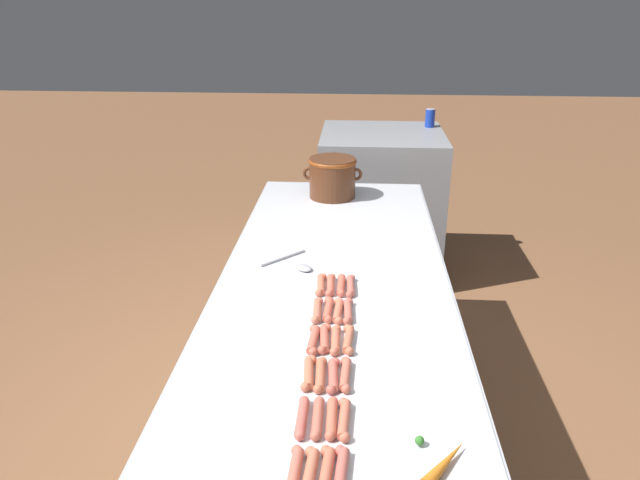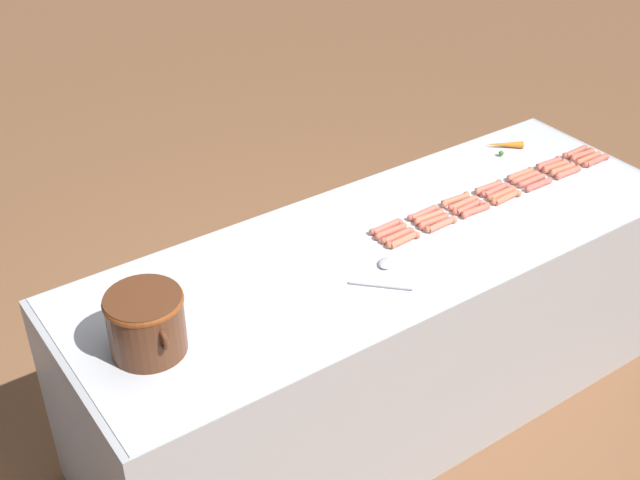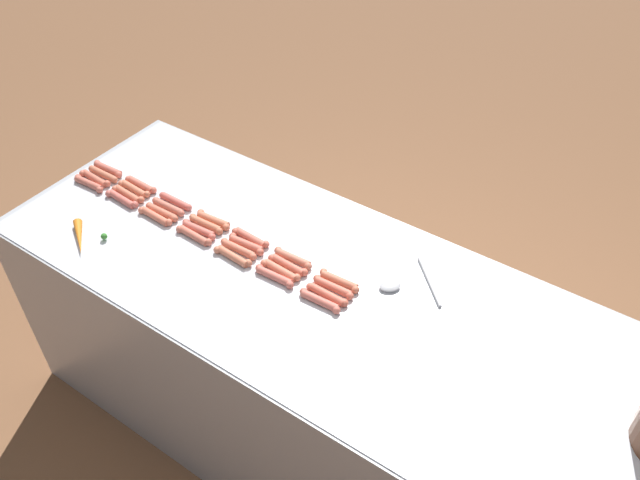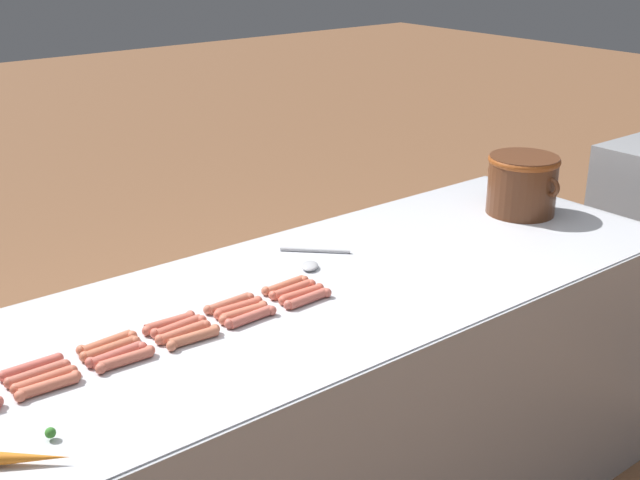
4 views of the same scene
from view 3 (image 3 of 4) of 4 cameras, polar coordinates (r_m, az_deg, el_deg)
ground_plane at (r=2.76m, az=1.68°, el=-17.43°), size 20.00×20.00×0.00m
griddle_counter at (r=2.40m, az=1.89°, el=-12.18°), size 0.87×2.50×0.87m
hot_dog_0 at (r=2.69m, az=-18.16°, el=5.96°), size 0.03×0.15×0.03m
hot_dog_1 at (r=2.57m, az=-15.48°, el=4.72°), size 0.03×0.15×0.03m
hot_dog_2 at (r=2.45m, az=-12.60°, el=3.35°), size 0.03×0.15×0.03m
hot_dog_3 at (r=2.34m, az=-9.36°, el=1.76°), size 0.04×0.15×0.03m
hot_dog_4 at (r=2.25m, az=-6.14°, el=0.19°), size 0.03×0.15×0.03m
hot_dog_5 at (r=2.17m, az=-2.40°, el=-1.61°), size 0.03×0.15×0.03m
hot_dog_6 at (r=2.09m, az=1.72°, el=-3.61°), size 0.03×0.15×0.03m
hot_dog_7 at (r=2.66m, az=-18.54°, el=5.52°), size 0.03×0.15×0.03m
hot_dog_8 at (r=2.55m, az=-16.05°, el=4.33°), size 0.04×0.15×0.03m
hot_dog_9 at (r=2.43m, az=-13.20°, el=2.86°), size 0.03×0.15×0.03m
hot_dog_10 at (r=2.33m, az=-10.01°, el=1.38°), size 0.03×0.15×0.03m
hot_dog_11 at (r=2.23m, az=-6.50°, el=-0.37°), size 0.04×0.15×0.03m
hot_dog_12 at (r=2.15m, az=-2.85°, el=-2.22°), size 0.03×0.15×0.03m
hot_dog_13 at (r=2.07m, az=1.17°, el=-4.17°), size 0.03×0.15×0.03m
hot_dog_14 at (r=2.65m, az=-19.20°, el=5.13°), size 0.04×0.15×0.03m
hot_dog_15 at (r=2.53m, az=-16.54°, el=3.87°), size 0.04×0.15×0.03m
hot_dog_16 at (r=2.41m, az=-13.74°, el=2.40°), size 0.03×0.15×0.03m
hot_dog_17 at (r=2.31m, az=-10.61°, el=0.91°), size 0.03×0.15×0.03m
hot_dog_18 at (r=2.22m, az=-7.18°, el=-0.80°), size 0.03×0.15×0.03m
hot_dog_19 at (r=2.13m, az=-3.51°, el=-2.68°), size 0.03×0.15×0.03m
hot_dog_20 at (r=2.05m, az=0.63°, el=-4.83°), size 0.03×0.15×0.03m
hot_dog_21 at (r=2.63m, az=-19.68°, el=4.70°), size 0.03×0.15×0.03m
hot_dog_22 at (r=2.51m, az=-17.05°, el=3.46°), size 0.04×0.15×0.03m
hot_dog_23 at (r=2.40m, az=-14.31°, el=2.03°), size 0.03×0.15×0.03m
hot_dog_24 at (r=2.29m, az=-11.04°, el=0.39°), size 0.03×0.15×0.03m
hot_dog_25 at (r=2.19m, az=-7.69°, el=-1.44°), size 0.04×0.15×0.03m
hot_dog_26 at (r=2.11m, az=-4.04°, el=-3.20°), size 0.03×0.15×0.03m
hot_dog_27 at (r=2.03m, az=-0.01°, el=-5.37°), size 0.03×0.15×0.03m
serving_spoon at (r=2.10m, az=7.33°, el=-3.92°), size 0.22×0.22×0.02m
carrot at (r=2.39m, az=-20.30°, el=0.26°), size 0.13×0.16×0.03m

